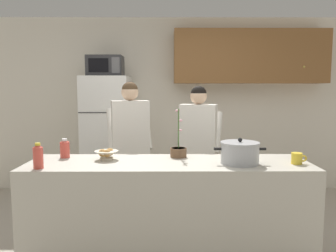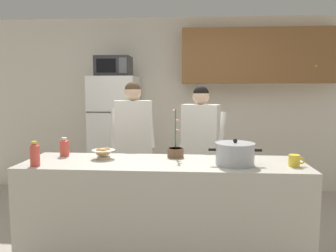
{
  "view_description": "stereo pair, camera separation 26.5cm",
  "coord_description": "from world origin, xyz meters",
  "px_view_note": "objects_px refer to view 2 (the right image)",
  "views": [
    {
      "loc": [
        -0.02,
        -2.83,
        1.55
      ],
      "look_at": [
        0.0,
        0.55,
        1.17
      ],
      "focal_mm": 35.65,
      "sensor_mm": 36.0,
      "label": 1
    },
    {
      "loc": [
        0.25,
        -2.82,
        1.55
      ],
      "look_at": [
        0.0,
        0.55,
        1.17
      ],
      "focal_mm": 35.65,
      "sensor_mm": 36.0,
      "label": 2
    }
  ],
  "objects_px": {
    "bread_bowl": "(104,153)",
    "bottle_mid_counter": "(64,147)",
    "refrigerator": "(115,137)",
    "potted_orchid": "(175,151)",
    "coffee_mug": "(295,161)",
    "bottle_near_edge": "(35,154)",
    "person_by_sink": "(201,140)",
    "person_near_pot": "(133,136)",
    "cooking_pot": "(235,154)",
    "microwave": "(114,66)"
  },
  "relations": [
    {
      "from": "potted_orchid",
      "to": "bread_bowl",
      "type": "bearing_deg",
      "value": -169.99
    },
    {
      "from": "bottle_near_edge",
      "to": "bottle_mid_counter",
      "type": "relative_size",
      "value": 1.17
    },
    {
      "from": "microwave",
      "to": "potted_orchid",
      "type": "bearing_deg",
      "value": -59.71
    },
    {
      "from": "person_by_sink",
      "to": "cooking_pot",
      "type": "distance_m",
      "value": 0.98
    },
    {
      "from": "coffee_mug",
      "to": "potted_orchid",
      "type": "distance_m",
      "value": 1.03
    },
    {
      "from": "bread_bowl",
      "to": "cooking_pot",
      "type": "bearing_deg",
      "value": -7.86
    },
    {
      "from": "person_near_pot",
      "to": "person_by_sink",
      "type": "bearing_deg",
      "value": -2.36
    },
    {
      "from": "microwave",
      "to": "coffee_mug",
      "type": "bearing_deg",
      "value": -44.71
    },
    {
      "from": "person_near_pot",
      "to": "coffee_mug",
      "type": "relative_size",
      "value": 12.41
    },
    {
      "from": "person_by_sink",
      "to": "potted_orchid",
      "type": "xyz_separation_m",
      "value": [
        -0.25,
        -0.67,
        0.0
      ]
    },
    {
      "from": "person_near_pot",
      "to": "bottle_near_edge",
      "type": "bearing_deg",
      "value": -117.98
    },
    {
      "from": "refrigerator",
      "to": "potted_orchid",
      "type": "height_order",
      "value": "refrigerator"
    },
    {
      "from": "bread_bowl",
      "to": "potted_orchid",
      "type": "height_order",
      "value": "potted_orchid"
    },
    {
      "from": "person_by_sink",
      "to": "potted_orchid",
      "type": "relative_size",
      "value": 3.53
    },
    {
      "from": "refrigerator",
      "to": "potted_orchid",
      "type": "xyz_separation_m",
      "value": [
        0.95,
        -1.65,
        0.12
      ]
    },
    {
      "from": "person_near_pot",
      "to": "cooking_pot",
      "type": "distance_m",
      "value": 1.42
    },
    {
      "from": "bread_bowl",
      "to": "bottle_near_edge",
      "type": "bearing_deg",
      "value": -146.27
    },
    {
      "from": "microwave",
      "to": "person_by_sink",
      "type": "height_order",
      "value": "microwave"
    },
    {
      "from": "microwave",
      "to": "person_by_sink",
      "type": "distance_m",
      "value": 1.77
    },
    {
      "from": "coffee_mug",
      "to": "bread_bowl",
      "type": "xyz_separation_m",
      "value": [
        -1.63,
        0.18,
        0.0
      ]
    },
    {
      "from": "microwave",
      "to": "refrigerator",
      "type": "bearing_deg",
      "value": 90.07
    },
    {
      "from": "person_by_sink",
      "to": "bottle_mid_counter",
      "type": "height_order",
      "value": "person_by_sink"
    },
    {
      "from": "cooking_pot",
      "to": "microwave",
      "type": "bearing_deg",
      "value": 127.48
    },
    {
      "from": "refrigerator",
      "to": "potted_orchid",
      "type": "distance_m",
      "value": 1.91
    },
    {
      "from": "refrigerator",
      "to": "cooking_pot",
      "type": "xyz_separation_m",
      "value": [
        1.46,
        -1.92,
        0.15
      ]
    },
    {
      "from": "bottle_near_edge",
      "to": "bread_bowl",
      "type": "bearing_deg",
      "value": 33.73
    },
    {
      "from": "refrigerator",
      "to": "person_by_sink",
      "type": "xyz_separation_m",
      "value": [
        1.2,
        -0.98,
        0.12
      ]
    },
    {
      "from": "refrigerator",
      "to": "microwave",
      "type": "xyz_separation_m",
      "value": [
        0.0,
        -0.02,
        1.0
      ]
    },
    {
      "from": "refrigerator",
      "to": "person_by_sink",
      "type": "distance_m",
      "value": 1.55
    },
    {
      "from": "potted_orchid",
      "to": "coffee_mug",
      "type": "bearing_deg",
      "value": -16.37
    },
    {
      "from": "cooking_pot",
      "to": "potted_orchid",
      "type": "xyz_separation_m",
      "value": [
        -0.51,
        0.27,
        -0.03
      ]
    },
    {
      "from": "bread_bowl",
      "to": "bottle_mid_counter",
      "type": "height_order",
      "value": "bottle_mid_counter"
    },
    {
      "from": "person_by_sink",
      "to": "bread_bowl",
      "type": "height_order",
      "value": "person_by_sink"
    },
    {
      "from": "person_by_sink",
      "to": "bottle_near_edge",
      "type": "relative_size",
      "value": 7.71
    },
    {
      "from": "person_by_sink",
      "to": "microwave",
      "type": "bearing_deg",
      "value": 141.5
    },
    {
      "from": "potted_orchid",
      "to": "refrigerator",
      "type": "bearing_deg",
      "value": 119.96
    },
    {
      "from": "microwave",
      "to": "coffee_mug",
      "type": "height_order",
      "value": "microwave"
    },
    {
      "from": "person_by_sink",
      "to": "refrigerator",
      "type": "bearing_deg",
      "value": 140.86
    },
    {
      "from": "refrigerator",
      "to": "coffee_mug",
      "type": "distance_m",
      "value": 2.74
    },
    {
      "from": "microwave",
      "to": "person_near_pot",
      "type": "relative_size",
      "value": 0.3
    },
    {
      "from": "cooking_pot",
      "to": "coffee_mug",
      "type": "bearing_deg",
      "value": -2.0
    },
    {
      "from": "cooking_pot",
      "to": "person_near_pot",
      "type": "bearing_deg",
      "value": 136.37
    },
    {
      "from": "microwave",
      "to": "cooking_pot",
      "type": "distance_m",
      "value": 2.54
    },
    {
      "from": "person_near_pot",
      "to": "potted_orchid",
      "type": "height_order",
      "value": "person_near_pot"
    },
    {
      "from": "potted_orchid",
      "to": "bottle_near_edge",
      "type": "bearing_deg",
      "value": -158.86
    },
    {
      "from": "refrigerator",
      "to": "potted_orchid",
      "type": "bearing_deg",
      "value": -60.04
    },
    {
      "from": "microwave",
      "to": "potted_orchid",
      "type": "xyz_separation_m",
      "value": [
        0.95,
        -1.63,
        -0.88
      ]
    },
    {
      "from": "microwave",
      "to": "person_by_sink",
      "type": "relative_size",
      "value": 0.3
    },
    {
      "from": "coffee_mug",
      "to": "bottle_mid_counter",
      "type": "relative_size",
      "value": 0.75
    },
    {
      "from": "cooking_pot",
      "to": "bread_bowl",
      "type": "bearing_deg",
      "value": 172.14
    }
  ]
}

